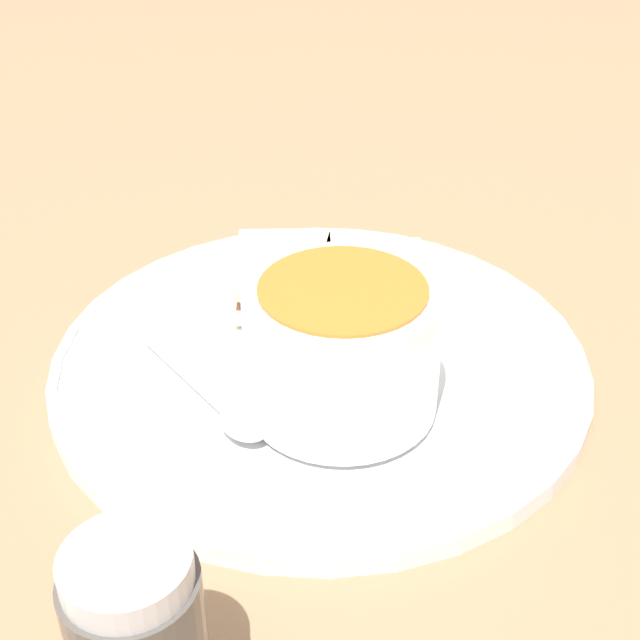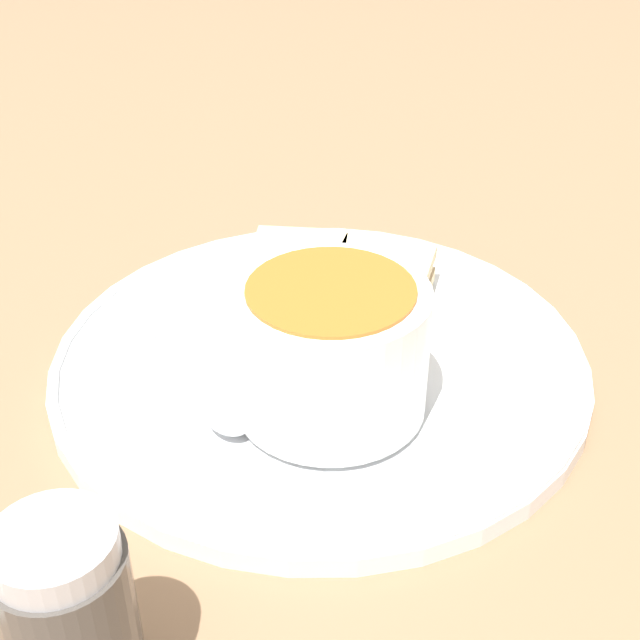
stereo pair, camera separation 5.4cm
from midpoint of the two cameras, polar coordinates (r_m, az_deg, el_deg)
The scene contains 7 objects.
ground_plane at distance 0.56m, azimuth 2.75°, elevation -3.35°, with size 2.40×2.40×0.00m, color #8E6B4C.
plate at distance 0.56m, azimuth 2.78°, elevation -2.65°, with size 0.33×0.33×0.02m.
soup_bowl at distance 0.49m, azimuth 3.41°, elevation -1.92°, with size 0.11×0.11×0.08m.
spoon at distance 0.50m, azimuth -3.37°, elevation -5.69°, with size 0.12×0.07×0.01m.
sandwich_half_near at distance 0.59m, azimuth 6.38°, elevation 2.18°, with size 0.10×0.09×0.03m.
sandwich_half_far at distance 0.60m, azimuth 1.05°, elevation 2.94°, with size 0.09×0.08×0.03m.
salt_shaker at distance 0.37m, azimuth -11.42°, elevation -18.81°, with size 0.05×0.05×0.10m.
Camera 2 is at (0.45, -0.05, 0.33)m, focal length 50.00 mm.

